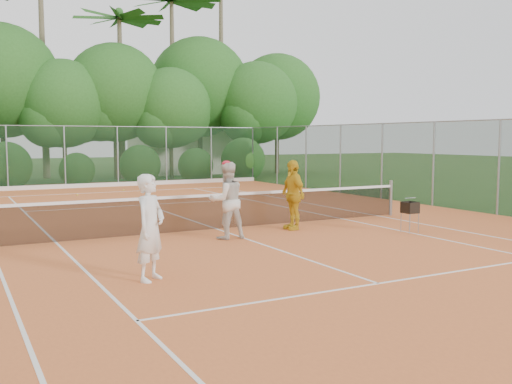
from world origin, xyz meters
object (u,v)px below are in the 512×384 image
player_yellow (293,195)px  ball_hopper (410,208)px  player_center_grp (227,200)px  player_white (150,228)px

player_yellow → ball_hopper: bearing=56.6°
player_center_grp → ball_hopper: bearing=-16.9°
player_center_grp → ball_hopper: 4.77m
player_yellow → ball_hopper: 3.04m
player_white → player_center_grp: 4.20m
player_white → player_center_grp: size_ratio=0.96×
player_white → ball_hopper: bearing=-28.5°
player_white → player_yellow: size_ratio=0.98×
player_white → player_yellow: player_yellow is taller
player_white → player_yellow: (5.02, 3.51, 0.01)m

